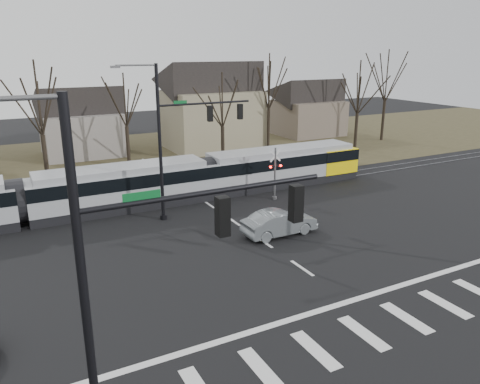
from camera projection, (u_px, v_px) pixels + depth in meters
name	position (u px, v px, depth m)	size (l,w,h in m)	color
ground	(326.00, 284.00, 22.86)	(140.00, 140.00, 0.00)	black
grass_verge	(140.00, 157.00, 49.92)	(140.00, 28.00, 0.01)	#38331E
crosswalk	(385.00, 325.00, 19.48)	(27.00, 2.60, 0.01)	silver
stop_line	(350.00, 301.00, 21.34)	(28.00, 0.35, 0.01)	silver
lane_dashes	(198.00, 197.00, 36.39)	(0.18, 30.00, 0.01)	silver
rail_pair	(199.00, 197.00, 36.22)	(90.00, 1.52, 0.06)	#59595E
tram	(121.00, 186.00, 33.25)	(41.34, 3.07, 3.13)	gray
sedan	(280.00, 223.00, 28.80)	(4.80, 1.76, 1.57)	slate
signal_pole_near_left	(151.00, 275.00, 11.48)	(9.28, 0.44, 10.20)	black
signal_pole_far	(183.00, 134.00, 30.69)	(9.28, 0.44, 10.20)	black
rail_crossing_signal	(275.00, 175.00, 35.36)	(1.08, 0.36, 4.00)	#59595B
tree_row	(175.00, 116.00, 44.28)	(59.20, 7.20, 10.00)	black
house_b	(81.00, 118.00, 49.92)	(8.64, 7.56, 7.65)	gray
house_c	(212.00, 102.00, 53.26)	(10.80, 8.64, 10.10)	gray
house_d	(308.00, 105.00, 62.02)	(8.64, 7.56, 7.65)	brown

